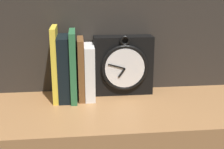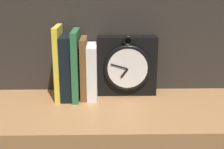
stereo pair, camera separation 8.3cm
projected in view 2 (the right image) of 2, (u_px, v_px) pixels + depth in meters
name	position (u px, v px, depth m)	size (l,w,h in m)	color
clock	(127.00, 66.00, 1.07)	(0.20, 0.08, 0.21)	black
book_slot0_yellow	(59.00, 62.00, 1.03)	(0.02, 0.13, 0.24)	yellow
book_slot1_black	(67.00, 67.00, 1.04)	(0.04, 0.13, 0.21)	black
book_slot2_green	(76.00, 65.00, 1.03)	(0.02, 0.14, 0.23)	#2B693E
book_slot3_brown	(84.00, 68.00, 1.04)	(0.02, 0.12, 0.20)	brown
book_slot4_white	(92.00, 71.00, 1.04)	(0.03, 0.12, 0.18)	white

